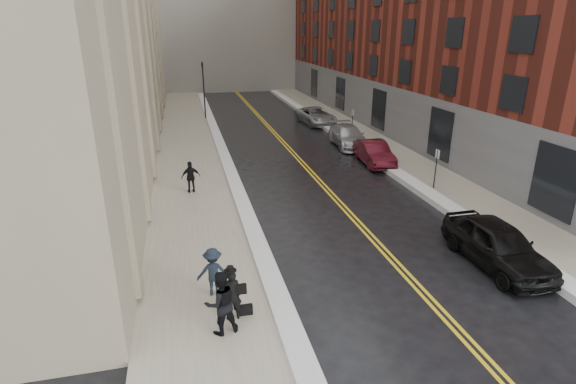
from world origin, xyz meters
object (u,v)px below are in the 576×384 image
pedestrian_c (191,177)px  pedestrian_a (221,303)px  car_maroon (374,153)px  pedestrian_b (213,272)px  car_silver_near (348,136)px  car_black (497,244)px  pedestrian_main (231,295)px  car_silver_far (316,116)px

pedestrian_c → pedestrian_a: bearing=84.7°
car_maroon → pedestrian_b: 16.72m
car_silver_near → car_maroon: bearing=-86.4°
car_maroon → pedestrian_a: bearing=-122.2°
car_black → pedestrian_b: bearing=178.7°
pedestrian_main → pedestrian_a: bearing=53.6°
car_silver_far → pedestrian_main: size_ratio=3.25×
pedestrian_a → pedestrian_b: 1.97m
car_silver_far → pedestrian_c: (-11.30, -15.62, 0.25)m
pedestrian_main → pedestrian_b: (-0.41, 1.43, 0.00)m
car_silver_far → pedestrian_main: 28.72m
car_black → pedestrian_main: bearing=-172.9°
car_silver_near → pedestrian_c: bearing=-142.5°
car_maroon → pedestrian_c: size_ratio=2.68×
car_silver_near → pedestrian_c: pedestrian_c is taller
pedestrian_b → car_silver_near: bearing=-119.0°
car_maroon → pedestrian_main: bearing=-122.3°
car_maroon → pedestrian_c: (-11.30, -2.98, 0.25)m
car_silver_near → pedestrian_b: bearing=-118.7°
pedestrian_b → pedestrian_c: size_ratio=0.98×
car_silver_far → car_black: bearing=-97.5°
car_maroon → pedestrian_main: 17.58m
car_black → car_silver_near: 17.50m
pedestrian_main → pedestrian_c: (-0.78, 11.10, 0.02)m
car_silver_near → pedestrian_main: 21.45m
car_silver_near → pedestrian_a: size_ratio=2.68×
car_silver_far → pedestrian_a: 29.35m
car_black → car_maroon: (0.86, 12.86, -0.10)m
car_maroon → car_silver_far: 12.64m
pedestrian_main → car_silver_near: bearing=-123.2°
car_silver_near → car_silver_far: car_silver_near is taller
pedestrian_b → car_silver_far: bearing=-110.1°
pedestrian_main → pedestrian_a: size_ratio=0.84×
car_maroon → pedestrian_a: 18.22m
car_silver_near → pedestrian_a: (-10.86, -19.24, 0.36)m
car_maroon → car_black: bearing=-89.4°
car_maroon → pedestrian_main: pedestrian_main is taller
car_silver_far → pedestrian_c: pedestrian_c is taller
pedestrian_c → pedestrian_b: bearing=84.8°
car_silver_far → pedestrian_main: pedestrian_main is taller
car_silver_far → pedestrian_b: bearing=-118.9°
car_black → pedestrian_c: size_ratio=2.95×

